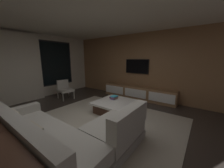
# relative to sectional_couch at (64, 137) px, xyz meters

# --- Properties ---
(floor) EXTENTS (9.20, 9.20, 0.00)m
(floor) POSITION_rel_sectional_couch_xyz_m (0.91, 0.22, -0.29)
(floor) COLOR #332B26
(back_wall_with_window) EXTENTS (6.60, 0.30, 2.70)m
(back_wall_with_window) POSITION_rel_sectional_couch_xyz_m (0.85, 3.83, 1.05)
(back_wall_with_window) COLOR beige
(back_wall_with_window) RESTS_ON floor
(media_wall) EXTENTS (0.12, 7.80, 2.70)m
(media_wall) POSITION_rel_sectional_couch_xyz_m (3.97, 0.22, 1.06)
(media_wall) COLOR #8E6642
(media_wall) RESTS_ON floor
(ceiling) EXTENTS (8.20, 8.20, 0.00)m
(ceiling) POSITION_rel_sectional_couch_xyz_m (0.91, 0.22, 2.41)
(ceiling) COLOR beige
(area_rug) EXTENTS (3.20, 3.80, 0.01)m
(area_rug) POSITION_rel_sectional_couch_xyz_m (1.26, 0.12, -0.28)
(area_rug) COLOR #ADA391
(area_rug) RESTS_ON floor
(sectional_couch) EXTENTS (1.98, 2.50, 0.82)m
(sectional_couch) POSITION_rel_sectional_couch_xyz_m (0.00, 0.00, 0.00)
(sectional_couch) COLOR gray
(sectional_couch) RESTS_ON floor
(coffee_table) EXTENTS (1.16, 1.16, 0.36)m
(coffee_table) POSITION_rel_sectional_couch_xyz_m (1.98, 0.25, -0.10)
(coffee_table) COLOR #4D2F22
(coffee_table) RESTS_ON floor
(book_stack_on_coffee_table) EXTENTS (0.25, 0.21, 0.11)m
(book_stack_on_coffee_table) POSITION_rel_sectional_couch_xyz_m (2.16, 0.44, 0.13)
(book_stack_on_coffee_table) COLOR #5F4691
(book_stack_on_coffee_table) RESTS_ON coffee_table
(accent_chair_near_window) EXTENTS (0.62, 0.63, 0.78)m
(accent_chair_near_window) POSITION_rel_sectional_couch_xyz_m (1.89, 2.82, 0.14)
(accent_chair_near_window) COLOR #B2ADA0
(accent_chair_near_window) RESTS_ON floor
(media_console) EXTENTS (0.46, 3.10, 0.52)m
(media_console) POSITION_rel_sectional_couch_xyz_m (3.68, 0.27, -0.04)
(media_console) COLOR #8E6642
(media_console) RESTS_ON floor
(mounted_tv) EXTENTS (0.05, 1.03, 0.60)m
(mounted_tv) POSITION_rel_sectional_couch_xyz_m (3.87, 0.47, 1.06)
(mounted_tv) COLOR black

